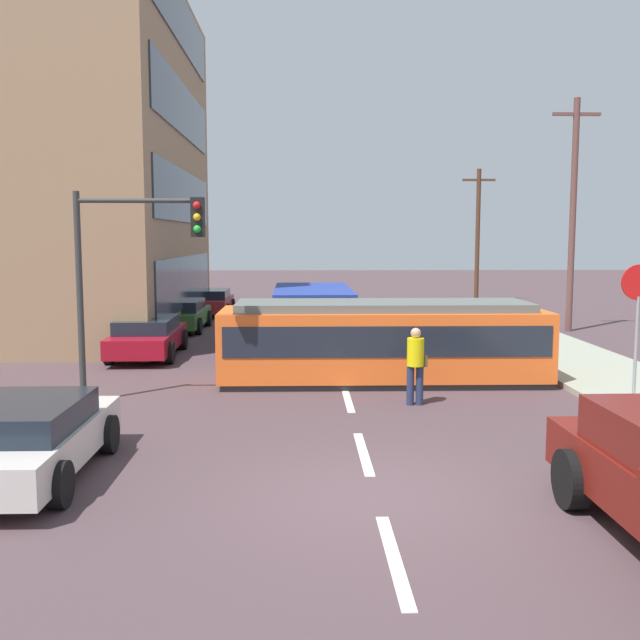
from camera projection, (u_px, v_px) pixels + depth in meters
ground_plane at (338, 368)px, 20.08m from camera, size 120.00×120.00×0.00m
lane_stripe_0 at (394, 558)px, 8.16m from camera, size 0.16×2.40×0.01m
lane_stripe_1 at (363, 453)px, 12.13m from camera, size 0.16×2.40×0.01m
lane_stripe_2 at (348, 400)px, 16.10m from camera, size 0.16×2.40×0.01m
lane_stripe_3 at (332, 346)px, 24.14m from camera, size 0.16×2.40×0.01m
lane_stripe_4 at (326, 324)px, 30.10m from camera, size 0.16×2.40×0.01m
streetcar_tram at (382, 340)px, 18.09m from camera, size 8.01×2.57×2.01m
city_bus at (313, 312)px, 24.20m from camera, size 2.59×5.98×1.91m
pedestrian_crossing at (416, 362)px, 15.54m from camera, size 0.47×0.36×1.67m
parked_sedan_near at (25, 438)px, 10.80m from camera, size 2.01×4.14×1.19m
parked_sedan_mid at (148, 336)px, 21.90m from camera, size 1.99×4.58×1.19m
parked_sedan_far at (179, 314)px, 28.09m from camera, size 2.13×4.38×1.19m
parked_sedan_furthest at (211, 302)px, 33.72m from camera, size 1.97×4.40×1.19m
stop_sign at (638, 303)px, 15.39m from camera, size 0.76×0.07×2.88m
traffic_light_mast at (132, 255)px, 15.56m from camera, size 2.77×0.33×4.56m
utility_pole_mid at (573, 211)px, 27.45m from camera, size 1.80×0.24×8.75m
utility_pole_far at (478, 233)px, 39.93m from camera, size 1.80×0.24×7.30m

